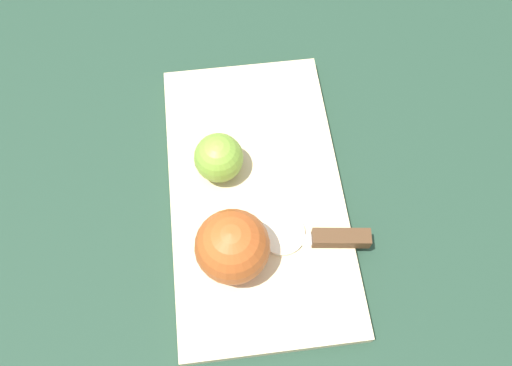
% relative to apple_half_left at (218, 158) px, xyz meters
% --- Properties ---
extents(ground_plane, '(4.00, 4.00, 0.00)m').
position_rel_apple_half_left_xyz_m(ground_plane, '(0.04, 0.04, -0.05)').
color(ground_plane, '#1E3828').
extents(cutting_board, '(0.42, 0.23, 0.02)m').
position_rel_apple_half_left_xyz_m(cutting_board, '(0.04, 0.04, -0.04)').
color(cutting_board, '#D1B789').
rests_on(cutting_board, ground_plane).
extents(apple_half_left, '(0.06, 0.06, 0.06)m').
position_rel_apple_half_left_xyz_m(apple_half_left, '(0.00, 0.00, 0.00)').
color(apple_half_left, olive).
rests_on(apple_half_left, cutting_board).
extents(apple_half_right, '(0.09, 0.09, 0.09)m').
position_rel_apple_half_left_xyz_m(apple_half_right, '(0.13, 0.01, 0.01)').
color(apple_half_right, '#AD4C1E').
rests_on(apple_half_right, cutting_board).
extents(knife, '(0.04, 0.17, 0.02)m').
position_rel_apple_half_left_xyz_m(knife, '(0.12, 0.13, -0.02)').
color(knife, silver).
rests_on(knife, cutting_board).
extents(apple_slice, '(0.06, 0.06, 0.01)m').
position_rel_apple_half_left_xyz_m(apple_slice, '(0.10, 0.07, -0.03)').
color(apple_slice, '#EFE5C6').
rests_on(apple_slice, cutting_board).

